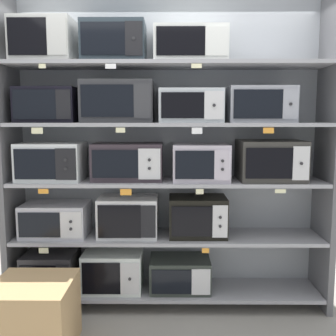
% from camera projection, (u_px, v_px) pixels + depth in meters
% --- Properties ---
extents(back_panel, '(2.77, 0.04, 2.64)m').
position_uv_depth(back_panel, '(168.00, 150.00, 3.56)').
color(back_panel, '#9EA3A8').
rests_on(back_panel, ground).
extents(upright_left, '(0.05, 0.47, 2.64)m').
position_uv_depth(upright_left, '(10.00, 152.00, 3.32)').
color(upright_left, '#5B5B5E').
rests_on(upright_left, ground).
extents(upright_right, '(0.05, 0.47, 2.64)m').
position_uv_depth(upright_right, '(327.00, 152.00, 3.30)').
color(upright_right, '#5B5B5E').
rests_on(upright_right, ground).
extents(shelf_0, '(2.57, 0.47, 0.03)m').
position_uv_depth(shelf_0, '(168.00, 290.00, 3.47)').
color(shelf_0, '#99999E').
rests_on(shelf_0, ground).
extents(microwave_0, '(0.43, 0.42, 0.33)m').
position_uv_depth(microwave_0, '(51.00, 270.00, 3.45)').
color(microwave_0, '#2D2C2E').
rests_on(microwave_0, shelf_0).
extents(microwave_1, '(0.50, 0.38, 0.33)m').
position_uv_depth(microwave_1, '(113.00, 270.00, 3.45)').
color(microwave_1, silver).
rests_on(microwave_1, shelf_0).
extents(microwave_2, '(0.51, 0.36, 0.27)m').
position_uv_depth(microwave_2, '(180.00, 274.00, 3.44)').
color(microwave_2, '#2E342E').
rests_on(microwave_2, shelf_0).
extents(price_tag_0, '(0.08, 0.00, 0.05)m').
position_uv_depth(price_tag_0, '(50.00, 307.00, 3.25)').
color(price_tag_0, beige).
extents(shelf_1, '(2.57, 0.47, 0.03)m').
position_uv_depth(shelf_1, '(168.00, 237.00, 3.41)').
color(shelf_1, '#99999E').
extents(microwave_3, '(0.54, 0.37, 0.27)m').
position_uv_depth(microwave_3, '(56.00, 219.00, 3.39)').
color(microwave_3, '#B9B8C1').
rests_on(microwave_3, shelf_1).
extents(microwave_4, '(0.49, 0.35, 0.33)m').
position_uv_depth(microwave_4, '(128.00, 216.00, 3.38)').
color(microwave_4, silver).
rests_on(microwave_4, shelf_1).
extents(microwave_5, '(0.48, 0.35, 0.33)m').
position_uv_depth(microwave_5, '(198.00, 216.00, 3.38)').
color(microwave_5, black).
rests_on(microwave_5, shelf_1).
extents(price_tag_1, '(0.08, 0.00, 0.04)m').
position_uv_depth(price_tag_1, '(44.00, 251.00, 3.19)').
color(price_tag_1, beige).
extents(price_tag_2, '(0.06, 0.00, 0.04)m').
position_uv_depth(price_tag_2, '(206.00, 251.00, 3.18)').
color(price_tag_2, orange).
extents(shelf_2, '(2.57, 0.47, 0.03)m').
position_uv_depth(shelf_2, '(168.00, 182.00, 3.35)').
color(shelf_2, '#99999E').
extents(microwave_6, '(0.52, 0.42, 0.31)m').
position_uv_depth(microwave_6, '(52.00, 161.00, 3.33)').
color(microwave_6, silver).
rests_on(microwave_6, shelf_2).
extents(microwave_7, '(0.58, 0.35, 0.31)m').
position_uv_depth(microwave_7, '(128.00, 162.00, 3.32)').
color(microwave_7, '#342B31').
rests_on(microwave_7, shelf_2).
extents(microwave_8, '(0.46, 0.41, 0.30)m').
position_uv_depth(microwave_8, '(200.00, 162.00, 3.32)').
color(microwave_8, '#BCB3BF').
rests_on(microwave_8, shelf_2).
extents(microwave_9, '(0.53, 0.44, 0.33)m').
position_uv_depth(microwave_9, '(270.00, 160.00, 3.31)').
color(microwave_9, '#33312D').
rests_on(microwave_9, shelf_2).
extents(price_tag_3, '(0.08, 0.00, 0.04)m').
position_uv_depth(price_tag_3, '(43.00, 191.00, 3.12)').
color(price_tag_3, orange).
extents(price_tag_4, '(0.09, 0.00, 0.05)m').
position_uv_depth(price_tag_4, '(126.00, 192.00, 3.12)').
color(price_tag_4, orange).
extents(price_tag_5, '(0.06, 0.00, 0.04)m').
position_uv_depth(price_tag_5, '(200.00, 192.00, 3.11)').
color(price_tag_5, beige).
extents(price_tag_6, '(0.08, 0.00, 0.03)m').
position_uv_depth(price_tag_6, '(280.00, 191.00, 3.11)').
color(price_tag_6, beige).
extents(shelf_3, '(2.57, 0.47, 0.03)m').
position_uv_depth(shelf_3, '(168.00, 124.00, 3.28)').
color(shelf_3, '#99999E').
extents(microwave_10, '(0.48, 0.34, 0.28)m').
position_uv_depth(microwave_10, '(48.00, 105.00, 3.27)').
color(microwave_10, black).
rests_on(microwave_10, shelf_3).
extents(microwave_11, '(0.58, 0.35, 0.34)m').
position_uv_depth(microwave_11, '(118.00, 102.00, 3.26)').
color(microwave_11, '#323336').
rests_on(microwave_11, shelf_3).
extents(microwave_12, '(0.51, 0.42, 0.27)m').
position_uv_depth(microwave_12, '(191.00, 106.00, 3.26)').
color(microwave_12, '#B6BEC2').
rests_on(microwave_12, shelf_3).
extents(microwave_13, '(0.53, 0.37, 0.29)m').
position_uv_depth(microwave_13, '(260.00, 105.00, 3.25)').
color(microwave_13, '#9699A2').
rests_on(microwave_13, shelf_3).
extents(price_tag_7, '(0.09, 0.00, 0.05)m').
position_uv_depth(price_tag_7, '(37.00, 131.00, 3.06)').
color(price_tag_7, beige).
extents(price_tag_8, '(0.07, 0.00, 0.04)m').
position_uv_depth(price_tag_8, '(120.00, 130.00, 3.06)').
color(price_tag_8, beige).
extents(price_tag_9, '(0.08, 0.00, 0.05)m').
position_uv_depth(price_tag_9, '(197.00, 131.00, 3.05)').
color(price_tag_9, white).
extents(price_tag_10, '(0.08, 0.00, 0.04)m').
position_uv_depth(price_tag_10, '(269.00, 130.00, 3.05)').
color(price_tag_10, orange).
extents(shelf_4, '(2.57, 0.47, 0.03)m').
position_uv_depth(shelf_4, '(168.00, 65.00, 3.22)').
color(shelf_4, '#99999E').
extents(microwave_14, '(0.47, 0.41, 0.34)m').
position_uv_depth(microwave_14, '(45.00, 41.00, 3.20)').
color(microwave_14, beige).
rests_on(microwave_14, shelf_4).
extents(microwave_15, '(0.50, 0.37, 0.32)m').
position_uv_depth(microwave_15, '(114.00, 43.00, 3.20)').
color(microwave_15, '#27333A').
rests_on(microwave_15, shelf_4).
extents(microwave_16, '(0.57, 0.42, 0.27)m').
position_uv_depth(microwave_16, '(190.00, 46.00, 3.20)').
color(microwave_16, silver).
rests_on(microwave_16, shelf_4).
extents(price_tag_11, '(0.05, 0.00, 0.03)m').
position_uv_depth(price_tag_11, '(42.00, 66.00, 3.00)').
color(price_tag_11, beige).
extents(price_tag_12, '(0.08, 0.00, 0.04)m').
position_uv_depth(price_tag_12, '(111.00, 66.00, 2.99)').
color(price_tag_12, white).
extents(price_tag_13, '(0.08, 0.00, 0.03)m').
position_uv_depth(price_tag_13, '(197.00, 66.00, 2.99)').
color(price_tag_13, beige).
extents(shipping_carton, '(0.53, 0.53, 0.50)m').
position_uv_depth(shipping_carton, '(34.00, 317.00, 2.75)').
color(shipping_carton, tan).
rests_on(shipping_carton, ground).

